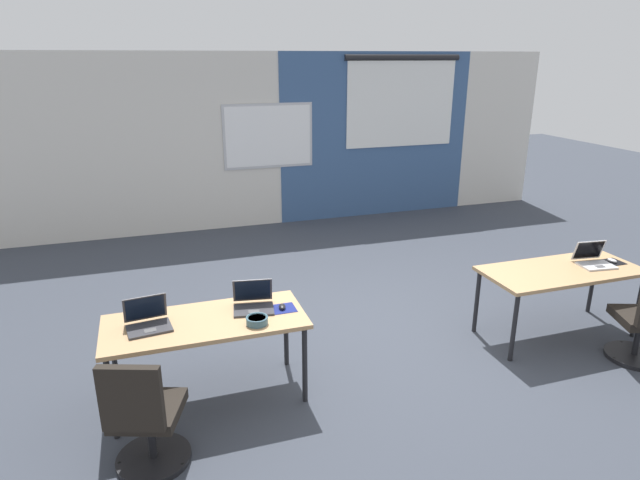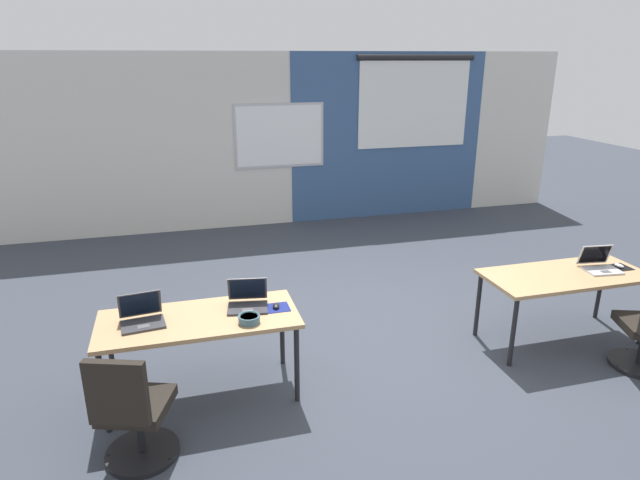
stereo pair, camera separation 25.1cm
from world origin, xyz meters
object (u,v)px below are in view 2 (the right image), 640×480
at_px(mouse_near_left_inner, 276,306).
at_px(snack_bowl, 249,318).
at_px(desk_near_right, 565,279).
at_px(laptop_near_left_end, 142,317).
at_px(chair_near_left_end, 133,417).
at_px(mouse_near_right_end, 619,266).
at_px(laptop_near_left_inner, 248,301).
at_px(desk_near_left, 199,324).
at_px(laptop_near_right_end, 600,265).

bearing_deg(mouse_near_left_inner, snack_bowl, -142.24).
distance_m(desk_near_right, snack_bowl, 3.13).
distance_m(laptop_near_left_end, chair_near_left_end, 0.83).
height_order(mouse_near_right_end, laptop_near_left_inner, laptop_near_left_inner).
bearing_deg(laptop_near_left_inner, mouse_near_left_inner, -11.76).
xyz_separation_m(desk_near_left, mouse_near_right_end, (4.12, -0.01, 0.08)).
relative_size(mouse_near_left_inner, snack_bowl, 0.61).
bearing_deg(laptop_near_left_inner, laptop_near_right_end, 8.05).
relative_size(laptop_near_left_end, chair_near_left_end, 0.39).
bearing_deg(snack_bowl, laptop_near_left_inner, 84.15).
distance_m(mouse_near_left_inner, snack_bowl, 0.32).
bearing_deg(snack_bowl, desk_near_left, 153.08).
bearing_deg(laptop_near_left_inner, laptop_near_left_end, -165.75).
bearing_deg(laptop_near_left_end, desk_near_right, -7.42).
xyz_separation_m(laptop_near_left_inner, mouse_near_left_inner, (0.23, -0.09, -0.03)).
height_order(chair_near_left_end, laptop_near_right_end, laptop_near_right_end).
xyz_separation_m(desk_near_right, mouse_near_left_inner, (-2.86, 0.00, 0.08)).
xyz_separation_m(mouse_near_right_end, snack_bowl, (-3.73, -0.19, 0.01)).
relative_size(laptop_near_left_inner, mouse_near_left_inner, 3.43).
relative_size(desk_near_left, laptop_near_left_inner, 4.28).
height_order(desk_near_left, mouse_near_right_end, mouse_near_right_end).
distance_m(laptop_near_left_end, laptop_near_left_inner, 0.85).
height_order(desk_near_right, laptop_near_left_inner, laptop_near_left_inner).
distance_m(desk_near_right, laptop_near_left_end, 3.94).
distance_m(laptop_near_left_end, mouse_near_right_end, 4.55).
relative_size(chair_near_left_end, laptop_near_left_inner, 2.46).
bearing_deg(laptop_near_left_end, mouse_near_right_end, -7.47).
xyz_separation_m(desk_near_left, mouse_near_left_inner, (0.64, 0.00, 0.08)).
height_order(desk_near_right, laptop_near_right_end, laptop_near_right_end).
distance_m(desk_near_left, snack_bowl, 0.44).
xyz_separation_m(desk_near_left, laptop_near_left_inner, (0.41, 0.09, 0.11)).
xyz_separation_m(laptop_near_right_end, laptop_near_left_inner, (-3.47, 0.09, 0.00)).
distance_m(desk_near_left, mouse_near_right_end, 4.12).
bearing_deg(desk_near_right, mouse_near_left_inner, 179.93).
xyz_separation_m(laptop_near_left_end, snack_bowl, (0.82, -0.21, -0.01)).
height_order(laptop_near_right_end, laptop_near_left_inner, laptop_near_left_inner).
relative_size(desk_near_left, mouse_near_left_inner, 14.66).
height_order(laptop_near_left_inner, snack_bowl, laptop_near_left_inner).
height_order(desk_near_right, laptop_near_left_end, laptop_near_left_end).
height_order(laptop_near_left_end, chair_near_left_end, laptop_near_left_end).
relative_size(desk_near_left, desk_near_right, 1.00).
bearing_deg(laptop_near_left_end, laptop_near_right_end, -7.34).
relative_size(desk_near_left, chair_near_left_end, 1.74).
bearing_deg(desk_near_left, laptop_near_left_inner, 12.48).
bearing_deg(mouse_near_left_inner, mouse_near_right_end, -0.17).
height_order(desk_near_left, laptop_near_right_end, laptop_near_right_end).
distance_m(desk_near_right, laptop_near_right_end, 0.40).
distance_m(desk_near_right, laptop_near_left_inner, 3.09).
height_order(desk_near_right, chair_near_left_end, chair_near_left_end).
height_order(chair_near_left_end, laptop_near_left_inner, laptop_near_left_inner).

